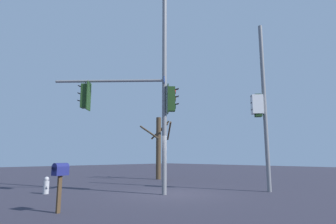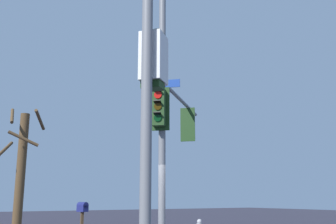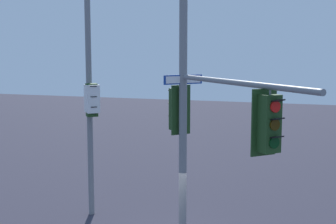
{
  "view_description": "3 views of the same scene",
  "coord_description": "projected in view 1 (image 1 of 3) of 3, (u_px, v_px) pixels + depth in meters",
  "views": [
    {
      "loc": [
        8.62,
        -8.73,
        1.59
      ],
      "look_at": [
        -0.19,
        0.01,
        3.62
      ],
      "focal_mm": 29.34,
      "sensor_mm": 36.0,
      "label": 1
    },
    {
      "loc": [
        5.77,
        9.51,
        1.57
      ],
      "look_at": [
        -0.08,
        -0.12,
        4.03
      ],
      "focal_mm": 42.03,
      "sensor_mm": 36.0,
      "label": 2
    },
    {
      "loc": [
        -11.71,
        -3.77,
        5.7
      ],
      "look_at": [
        0.37,
        0.17,
        4.03
      ],
      "focal_mm": 50.89,
      "sensor_mm": 36.0,
      "label": 3
    }
  ],
  "objects": [
    {
      "name": "ground_plane",
      "position": [
        171.0,
        194.0,
        11.85
      ],
      "size": [
        80.0,
        80.0,
        0.0
      ],
      "primitive_type": "plane",
      "color": "#2F2D3A"
    },
    {
      "name": "fire_hydrant",
      "position": [
        46.0,
        186.0,
        11.92
      ],
      "size": [
        0.38,
        0.24,
        0.73
      ],
      "color": "#B2B2B7",
      "rests_on": "ground"
    },
    {
      "name": "bare_tree_behind_pole",
      "position": [
        159.0,
        145.0,
        19.97
      ],
      "size": [
        2.17,
        2.23,
        4.46
      ],
      "color": "#463625",
      "rests_on": "ground"
    },
    {
      "name": "mailbox",
      "position": [
        60.0,
        173.0,
        7.99
      ],
      "size": [
        0.35,
        0.49,
        1.41
      ],
      "rotation": [
        0.0,
        0.0,
        0.27
      ],
      "color": "#4C3823",
      "rests_on": "ground"
    },
    {
      "name": "secondary_pole_assembly",
      "position": [
        261.0,
        105.0,
        13.23
      ],
      "size": [
        0.69,
        0.66,
        8.12
      ],
      "rotation": [
        0.0,
        0.0,
        3.87
      ],
      "color": "slate",
      "rests_on": "ground"
    },
    {
      "name": "main_signal_pole_assembly",
      "position": [
        147.0,
        79.0,
        12.28
      ],
      "size": [
        5.97,
        3.99,
        9.83
      ],
      "rotation": [
        0.0,
        0.0,
        3.89
      ],
      "color": "slate",
      "rests_on": "ground"
    }
  ]
}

